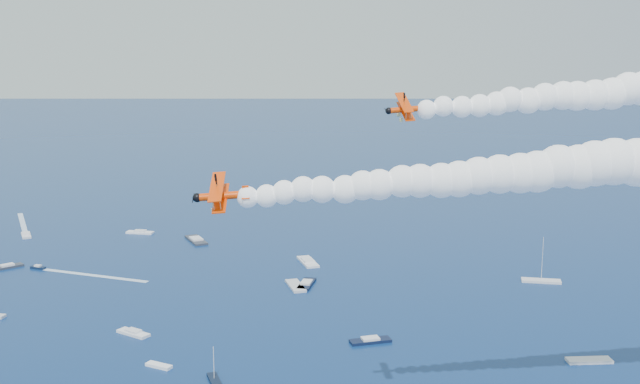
{
  "coord_description": "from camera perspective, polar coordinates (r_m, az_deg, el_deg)",
  "views": [
    {
      "loc": [
        -3.0,
        -84.1,
        71.17
      ],
      "look_at": [
        6.08,
        24.12,
        50.24
      ],
      "focal_mm": 43.71,
      "sensor_mm": 36.0,
      "label": 1
    }
  ],
  "objects": [
    {
      "name": "smoke_trail_trail",
      "position": [
        105.93,
        12.28,
        1.26
      ],
      "size": [
        72.85,
        16.01,
        12.9
      ],
      "primitive_type": null,
      "rotation": [
        0.0,
        0.0,
        3.08
      ],
      "color": "white"
    },
    {
      "name": "biplane_trail",
      "position": [
        104.08,
        -7.15,
        -0.28
      ],
      "size": [
        8.42,
        10.18,
        7.95
      ],
      "primitive_type": null,
      "rotation": [
        -0.29,
        0.07,
        3.08
      ],
      "color": "#F93F05"
    },
    {
      "name": "spectator_boats",
      "position": [
        222.16,
        -4.31,
        -7.72
      ],
      "size": [
        201.47,
        189.5,
        0.7
      ],
      "color": "silver",
      "rests_on": "ground"
    },
    {
      "name": "boat_wakes",
      "position": [
        241.02,
        -21.62,
        -7.06
      ],
      "size": [
        67.96,
        238.84,
        0.04
      ],
      "color": "white",
      "rests_on": "ground"
    },
    {
      "name": "biplane_lead",
      "position": [
        117.04,
        6.39,
        6.03
      ],
      "size": [
        6.82,
        8.2,
        6.83
      ],
      "primitive_type": null,
      "rotation": [
        -0.34,
        0.07,
        3.16
      ],
      "color": "#EA3D04"
    },
    {
      "name": "smoke_trail_lead",
      "position": [
        128.94,
        22.17,
        6.97
      ],
      "size": [
        72.5,
        9.27,
        12.9
      ],
      "primitive_type": null,
      "rotation": [
        0.0,
        0.0,
        3.16
      ],
      "color": "white"
    }
  ]
}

